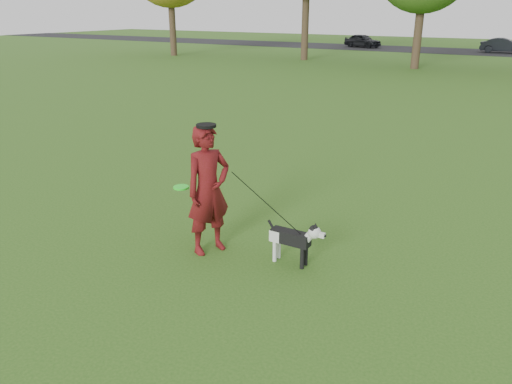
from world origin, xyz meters
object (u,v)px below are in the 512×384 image
Objects in this scene: dog at (295,237)px; car_mid at (504,45)px; car_left at (363,41)px; man at (208,190)px.

dog is 0.26× the size of car_mid.
car_left is 11.70m from car_mid.
man is 40.19m from car_mid.
man is at bearing -169.36° from dog.
car_mid is (-1.22, 39.94, 0.17)m from dog.
car_mid is at bearing 22.85° from man.
man is at bearing -146.67° from car_left.
car_mid is (0.07, 40.19, -0.38)m from man.
dog is 0.27× the size of car_left.
dog is (1.30, 0.24, -0.54)m from man.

